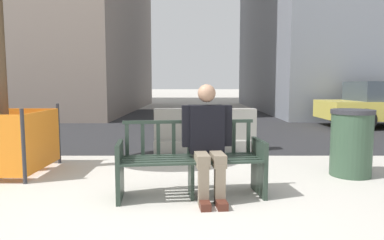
% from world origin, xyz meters
% --- Properties ---
extents(ground_plane, '(200.00, 200.00, 0.00)m').
position_xyz_m(ground_plane, '(0.00, 0.00, 0.00)').
color(ground_plane, '#B7B2A8').
extents(street_asphalt, '(120.00, 12.00, 0.01)m').
position_xyz_m(street_asphalt, '(0.00, 8.70, 0.00)').
color(street_asphalt, '#28282B').
rests_on(street_asphalt, ground).
extents(street_bench, '(1.74, 0.71, 0.88)m').
position_xyz_m(street_bench, '(0.24, 0.41, 0.40)').
color(street_bench, '#28382D').
rests_on(street_bench, ground).
extents(seated_person, '(0.59, 0.75, 1.31)m').
position_xyz_m(seated_person, '(0.43, 0.37, 0.69)').
color(seated_person, black).
rests_on(seated_person, ground).
extents(jersey_barrier_centre, '(2.03, 0.78, 0.84)m').
position_xyz_m(jersey_barrier_centre, '(0.51, 3.19, 0.34)').
color(jersey_barrier_centre, gray).
rests_on(jersey_barrier_centre, ground).
extents(construction_fence, '(1.24, 1.24, 1.00)m').
position_xyz_m(construction_fence, '(-2.56, 1.49, 0.50)').
color(construction_fence, '#2D2D33').
rests_on(construction_fence, ground).
extents(trash_bin, '(0.60, 0.60, 0.96)m').
position_xyz_m(trash_bin, '(2.54, 1.31, 0.48)').
color(trash_bin, '#334C38').
rests_on(trash_bin, ground).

